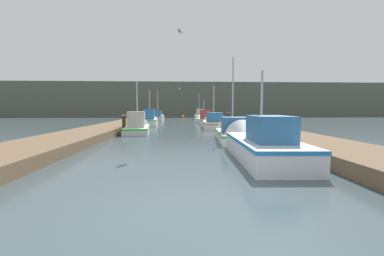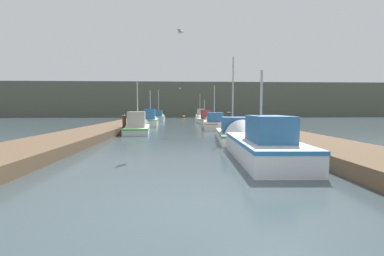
{
  "view_description": "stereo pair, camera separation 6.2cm",
  "coord_description": "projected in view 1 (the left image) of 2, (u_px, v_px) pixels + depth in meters",
  "views": [
    {
      "loc": [
        -0.11,
        -3.86,
        1.7
      ],
      "look_at": [
        0.56,
        9.19,
        0.71
      ],
      "focal_mm": 24.0,
      "sensor_mm": 36.0,
      "label": 1
    },
    {
      "loc": [
        -0.05,
        -3.86,
        1.7
      ],
      "look_at": [
        0.56,
        9.19,
        0.71
      ],
      "focal_mm": 24.0,
      "sensor_mm": 36.0,
      "label": 2
    }
  ],
  "objects": [
    {
      "name": "fishing_boat_3",
      "position": [
        213.0,
        123.0,
        22.76
      ],
      "size": [
        2.2,
        6.39,
        4.24
      ],
      "rotation": [
        0.0,
        0.0,
        -0.07
      ],
      "color": "silver",
      "rests_on": "ground_plane"
    },
    {
      "name": "fishing_boat_0",
      "position": [
        258.0,
        143.0,
        9.21
      ],
      "size": [
        2.01,
        6.05,
        3.49
      ],
      "rotation": [
        0.0,
        0.0,
        -0.04
      ],
      "color": "silver",
      "rests_on": "ground_plane"
    },
    {
      "name": "fishing_boat_7",
      "position": [
        199.0,
        116.0,
        40.23
      ],
      "size": [
        1.48,
        6.36,
        4.36
      ],
      "rotation": [
        0.0,
        0.0,
        -0.03
      ],
      "color": "silver",
      "rests_on": "ground_plane"
    },
    {
      "name": "mooring_piling_0",
      "position": [
        124.0,
        124.0,
        17.99
      ],
      "size": [
        0.31,
        0.31,
        1.25
      ],
      "color": "#473523",
      "rests_on": "ground_plane"
    },
    {
      "name": "dock_right",
      "position": [
        249.0,
        128.0,
        20.17
      ],
      "size": [
        2.84,
        40.0,
        0.43
      ],
      "color": "brown",
      "rests_on": "ground_plane"
    },
    {
      "name": "fishing_boat_1",
      "position": [
        232.0,
        132.0,
        14.17
      ],
      "size": [
        2.03,
        5.75,
        4.95
      ],
      "rotation": [
        0.0,
        0.0,
        -0.09
      ],
      "color": "silver",
      "rests_on": "ground_plane"
    },
    {
      "name": "fishing_boat_4",
      "position": [
        150.0,
        120.0,
        25.87
      ],
      "size": [
        1.65,
        5.23,
        3.85
      ],
      "rotation": [
        0.0,
        0.0,
        0.05
      ],
      "color": "silver",
      "rests_on": "ground_plane"
    },
    {
      "name": "seagull_lead",
      "position": [
        179.0,
        88.0,
        29.18
      ],
      "size": [
        0.31,
        0.56,
        0.12
      ],
      "rotation": [
        0.0,
        0.0,
        1.81
      ],
      "color": "white"
    },
    {
      "name": "dock_left",
      "position": [
        109.0,
        128.0,
        19.61
      ],
      "size": [
        2.84,
        40.0,
        0.43
      ],
      "color": "brown",
      "rests_on": "ground_plane"
    },
    {
      "name": "ground_plane",
      "position": [
        186.0,
        219.0,
        3.98
      ],
      "size": [
        200.0,
        200.0,
        0.0
      ],
      "color": "#38474C"
    },
    {
      "name": "channel_buoy",
      "position": [
        183.0,
        117.0,
        47.18
      ],
      "size": [
        0.61,
        0.61,
        1.11
      ],
      "color": "#BF6513",
      "rests_on": "ground_plane"
    },
    {
      "name": "seagull_1",
      "position": [
        181.0,
        32.0,
        11.37
      ],
      "size": [
        0.31,
        0.55,
        0.12
      ],
      "rotation": [
        0.0,
        0.0,
        1.21
      ],
      "color": "white"
    },
    {
      "name": "fishing_boat_2",
      "position": [
        138.0,
        126.0,
        18.45
      ],
      "size": [
        2.05,
        5.72,
        4.1
      ],
      "rotation": [
        0.0,
        0.0,
        0.09
      ],
      "color": "silver",
      "rests_on": "ground_plane"
    },
    {
      "name": "mooring_piling_1",
      "position": [
        228.0,
        121.0,
        21.23
      ],
      "size": [
        0.27,
        0.27,
        1.41
      ],
      "color": "#473523",
      "rests_on": "ground_plane"
    },
    {
      "name": "fishing_boat_6",
      "position": [
        158.0,
        117.0,
        35.79
      ],
      "size": [
        1.62,
        4.76,
        4.74
      ],
      "rotation": [
        0.0,
        0.0,
        0.0
      ],
      "color": "silver",
      "rests_on": "ground_plane"
    },
    {
      "name": "distant_shore_ridge",
      "position": [
        179.0,
        100.0,
        60.93
      ],
      "size": [
        120.0,
        16.0,
        7.26
      ],
      "color": "#565B4C",
      "rests_on": "ground_plane"
    },
    {
      "name": "fishing_boat_5",
      "position": [
        203.0,
        119.0,
        30.3
      ],
      "size": [
        1.9,
        5.75,
        3.14
      ],
      "rotation": [
        0.0,
        0.0,
        0.1
      ],
      "color": "silver",
      "rests_on": "ground_plane"
    }
  ]
}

